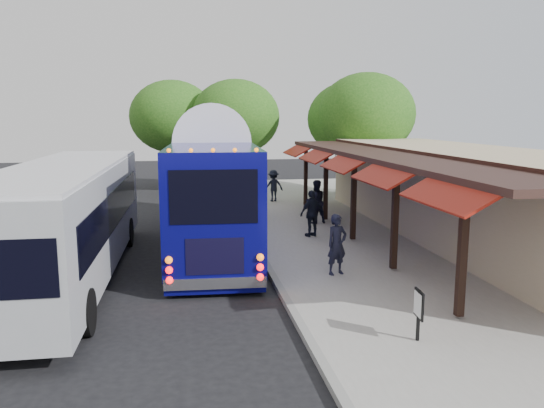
{
  "coord_description": "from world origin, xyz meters",
  "views": [
    {
      "loc": [
        -2.5,
        -14.98,
        4.85
      ],
      "look_at": [
        0.52,
        3.21,
        1.8
      ],
      "focal_mm": 35.0,
      "sensor_mm": 36.0,
      "label": 1
    }
  ],
  "objects": [
    {
      "name": "ped_a",
      "position": [
        1.95,
        -0.07,
        1.07
      ],
      "size": [
        0.78,
        0.63,
        1.83
      ],
      "primitive_type": "imported",
      "rotation": [
        0.0,
        0.0,
        0.33
      ],
      "color": "black",
      "rests_on": "sidewalk"
    },
    {
      "name": "ground",
      "position": [
        0.0,
        0.0,
        0.0
      ],
      "size": [
        90.0,
        90.0,
        0.0
      ],
      "primitive_type": "plane",
      "color": "black",
      "rests_on": "ground"
    },
    {
      "name": "tree_mid",
      "position": [
        7.87,
        17.13,
        4.69
      ],
      "size": [
        5.5,
        5.5,
        7.04
      ],
      "color": "#382314",
      "rests_on": "ground"
    },
    {
      "name": "station_shelter",
      "position": [
        8.38,
        4.0,
        1.85
      ],
      "size": [
        8.15,
        20.0,
        3.6
      ],
      "color": "tan",
      "rests_on": "ground"
    },
    {
      "name": "city_bus",
      "position": [
        -6.0,
        1.31,
        1.91
      ],
      "size": [
        2.98,
        12.91,
        3.46
      ],
      "rotation": [
        0.0,
        0.0,
        -0.01
      ],
      "color": "#989CA0",
      "rests_on": "ground"
    },
    {
      "name": "tree_far",
      "position": [
        -3.19,
        21.43,
        4.84
      ],
      "size": [
        5.67,
        5.67,
        7.26
      ],
      "color": "#382314",
      "rests_on": "ground"
    },
    {
      "name": "sidewalk",
      "position": [
        5.0,
        4.0,
        0.07
      ],
      "size": [
        10.0,
        40.0,
        0.15
      ],
      "primitive_type": "cube",
      "color": "#9E9B93",
      "rests_on": "ground"
    },
    {
      "name": "coach_bus",
      "position": [
        -1.45,
        5.19,
        2.27
      ],
      "size": [
        3.42,
        13.33,
        4.23
      ],
      "rotation": [
        0.0,
        0.0,
        -0.05
      ],
      "color": "#090861",
      "rests_on": "ground"
    },
    {
      "name": "ped_d",
      "position": [
        2.4,
        14.0,
        1.03
      ],
      "size": [
        1.23,
        0.85,
        1.75
      ],
      "primitive_type": "imported",
      "rotation": [
        0.0,
        0.0,
        3.33
      ],
      "color": "black",
      "rests_on": "sidewalk"
    },
    {
      "name": "ped_b",
      "position": [
        3.21,
        7.57,
        1.12
      ],
      "size": [
        1.11,
        0.97,
        1.94
      ],
      "primitive_type": "imported",
      "rotation": [
        0.0,
        0.0,
        3.43
      ],
      "color": "black",
      "rests_on": "sidewalk"
    },
    {
      "name": "sign_board",
      "position": [
        2.29,
        -5.0,
        0.9
      ],
      "size": [
        0.1,
        0.51,
        1.11
      ],
      "rotation": [
        0.0,
        0.0,
        -0.09
      ],
      "color": "black",
      "rests_on": "sidewalk"
    },
    {
      "name": "tree_right",
      "position": [
        8.33,
        15.77,
        4.97
      ],
      "size": [
        5.82,
        5.82,
        7.45
      ],
      "color": "#382314",
      "rests_on": "ground"
    },
    {
      "name": "tree_left",
      "position": [
        0.83,
        19.25,
        4.81
      ],
      "size": [
        5.63,
        5.63,
        7.21
      ],
      "color": "#382314",
      "rests_on": "ground"
    },
    {
      "name": "ped_c",
      "position": [
        2.43,
        5.03,
        1.07
      ],
      "size": [
        1.17,
        0.81,
        1.85
      ],
      "primitive_type": "imported",
      "rotation": [
        0.0,
        0.0,
        3.51
      ],
      "color": "black",
      "rests_on": "sidewalk"
    },
    {
      "name": "curb",
      "position": [
        0.05,
        4.0,
        0.07
      ],
      "size": [
        0.2,
        40.0,
        0.16
      ],
      "primitive_type": "cube",
      "color": "gray",
      "rests_on": "ground"
    }
  ]
}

